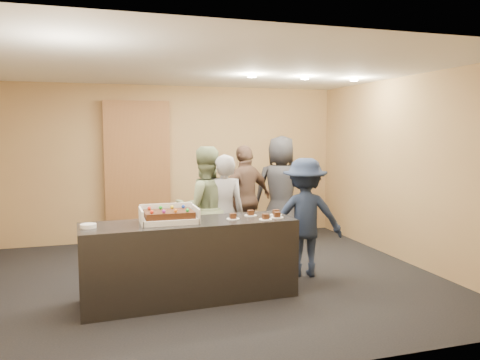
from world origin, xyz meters
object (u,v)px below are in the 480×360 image
at_px(person_server_grey, 224,213).
at_px(person_sage_man, 204,209).
at_px(person_dark_suit, 281,190).
at_px(person_navy_man, 305,217).
at_px(person_brown_extra, 246,199).
at_px(plate_stack, 88,226).
at_px(serving_counter, 190,260).
at_px(storage_cabinet, 138,172).
at_px(cake_box, 169,218).
at_px(sheet_cake, 169,214).

bearing_deg(person_server_grey, person_sage_man, -27.54).
height_order(person_sage_man, person_dark_suit, person_dark_suit).
xyz_separation_m(person_sage_man, person_navy_man, (1.22, -0.63, -0.07)).
height_order(person_server_grey, person_brown_extra, person_brown_extra).
bearing_deg(plate_stack, serving_counter, 2.23).
bearing_deg(person_dark_suit, serving_counter, 66.38).
bearing_deg(serving_counter, storage_cabinet, 93.33).
height_order(person_sage_man, person_brown_extra, person_sage_man).
distance_m(serving_counter, person_server_grey, 1.18).
bearing_deg(person_dark_suit, storage_cabinet, -2.44).
distance_m(cake_box, person_dark_suit, 3.05).
height_order(person_server_grey, person_navy_man, person_server_grey).
relative_size(serving_counter, person_dark_suit, 1.31).
xyz_separation_m(person_server_grey, person_dark_suit, (1.33, 1.21, 0.12)).
distance_m(cake_box, person_brown_extra, 2.36).
xyz_separation_m(cake_box, plate_stack, (-0.86, -0.07, -0.02)).
distance_m(serving_counter, storage_cabinet, 3.15).
bearing_deg(storage_cabinet, serving_counter, -83.95).
bearing_deg(storage_cabinet, sheet_cake, -88.28).
distance_m(person_sage_man, person_brown_extra, 1.15).
bearing_deg(serving_counter, person_brown_extra, 53.30).
xyz_separation_m(plate_stack, person_dark_suit, (3.06, 2.18, -0.00)).
bearing_deg(storage_cabinet, person_server_grey, -65.49).
xyz_separation_m(sheet_cake, person_brown_extra, (1.49, 1.86, -0.15)).
height_order(cake_box, plate_stack, cake_box).
height_order(cake_box, person_server_grey, person_server_grey).
height_order(sheet_cake, plate_stack, sheet_cake).
height_order(storage_cabinet, person_server_grey, storage_cabinet).
xyz_separation_m(serving_counter, storage_cabinet, (-0.32, 3.04, 0.76)).
bearing_deg(serving_counter, person_dark_suit, 44.54).
relative_size(person_brown_extra, person_dark_suit, 0.92).
bearing_deg(plate_stack, cake_box, 4.37).
distance_m(sheet_cake, person_navy_man, 1.93).
xyz_separation_m(storage_cabinet, plate_stack, (-0.76, -3.08, -0.29)).
relative_size(serving_counter, sheet_cake, 4.50).
relative_size(plate_stack, person_dark_suit, 0.09).
xyz_separation_m(serving_counter, sheet_cake, (-0.23, 0.00, 0.55)).
distance_m(cake_box, sheet_cake, 0.06).
xyz_separation_m(sheet_cake, person_server_grey, (0.87, 0.92, -0.20)).
bearing_deg(cake_box, person_sage_man, 58.56).
height_order(cake_box, person_brown_extra, person_brown_extra).
height_order(cake_box, person_dark_suit, person_dark_suit).
relative_size(sheet_cake, person_dark_suit, 0.29).
bearing_deg(person_dark_suit, person_navy_man, 97.61).
distance_m(serving_counter, plate_stack, 1.18).
relative_size(cake_box, person_server_grey, 0.39).
relative_size(storage_cabinet, person_dark_suit, 1.32).
relative_size(cake_box, sheet_cake, 1.18).
relative_size(person_navy_man, person_brown_extra, 0.92).
xyz_separation_m(sheet_cake, person_sage_man, (0.64, 1.08, -0.14)).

